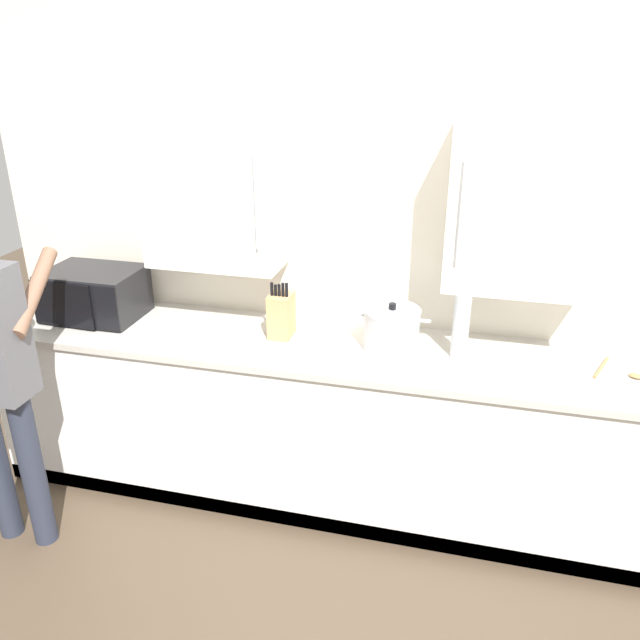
# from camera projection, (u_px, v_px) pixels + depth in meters

# --- Properties ---
(ground_plane) EXTENTS (9.73, 9.73, 0.00)m
(ground_plane) POSITION_uv_depth(u_px,v_px,m) (307.00, 624.00, 2.72)
(ground_plane) COLOR #4C3D2D
(back_wall_tiled) EXTENTS (4.15, 0.44, 2.84)m
(back_wall_tiled) POSITION_uv_depth(u_px,v_px,m) (367.00, 222.00, 3.20)
(back_wall_tiled) COLOR beige
(back_wall_tiled) RESTS_ON ground_plane
(counter_unit) EXTENTS (3.84, 0.66, 0.91)m
(counter_unit) POSITION_uv_depth(u_px,v_px,m) (350.00, 426.00, 3.31)
(counter_unit) COLOR white
(counter_unit) RESTS_ON ground_plane
(microwave_oven) EXTENTS (0.50, 0.39, 0.26)m
(microwave_oven) POSITION_uv_depth(u_px,v_px,m) (91.00, 293.00, 3.44)
(microwave_oven) COLOR black
(microwave_oven) RESTS_ON counter_unit
(stock_pot) EXTENTS (0.37, 0.28, 0.24)m
(stock_pot) POSITION_uv_depth(u_px,v_px,m) (391.00, 329.00, 3.07)
(stock_pot) COLOR #B7BABF
(stock_pot) RESTS_ON counter_unit
(thermos_flask) EXTENTS (0.08, 0.08, 0.32)m
(thermos_flask) POSITION_uv_depth(u_px,v_px,m) (461.00, 326.00, 2.97)
(thermos_flask) COLOR #B7BABF
(thermos_flask) RESTS_ON counter_unit
(wooden_spoon) EXTENTS (0.23, 0.22, 0.02)m
(wooden_spoon) POSITION_uv_depth(u_px,v_px,m) (618.00, 371.00, 2.88)
(wooden_spoon) COLOR #A37547
(wooden_spoon) RESTS_ON counter_unit
(knife_block) EXTENTS (0.11, 0.15, 0.30)m
(knife_block) POSITION_uv_depth(u_px,v_px,m) (281.00, 315.00, 3.21)
(knife_block) COLOR tan
(knife_block) RESTS_ON counter_unit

